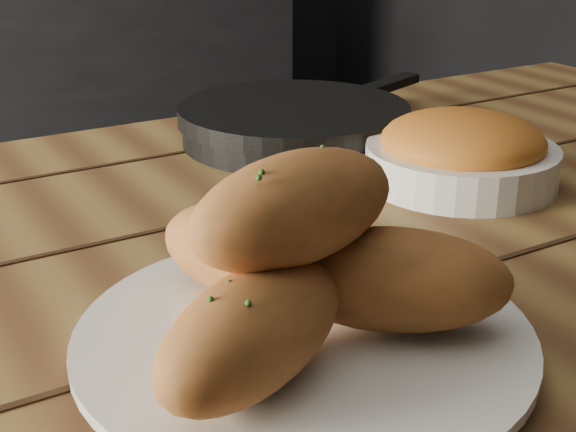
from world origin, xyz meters
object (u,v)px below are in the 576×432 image
object	(u,v)px
plate	(304,340)
bowl	(462,152)
skillet	(295,122)
table	(332,338)
bread_rolls	(300,267)

from	to	relation	value
plate	bowl	size ratio (longest dim) A/B	1.52
skillet	bowl	size ratio (longest dim) A/B	2.03
table	bread_rolls	bearing A→B (deg)	-131.12
skillet	plate	bearing A→B (deg)	-120.69
table	skillet	distance (m)	0.32
bread_rolls	skillet	size ratio (longest dim) A/B	0.69
plate	skillet	distance (m)	0.48
bread_rolls	bowl	bearing A→B (deg)	32.08
bread_rolls	bowl	xyz separation A→B (m)	(0.32, 0.20, -0.03)
bread_rolls	skillet	distance (m)	0.48
bread_rolls	bowl	size ratio (longest dim) A/B	1.39
plate	bowl	distance (m)	0.37
table	bread_rolls	world-z (taller)	bread_rolls
bread_rolls	table	bearing A→B (deg)	48.88
table	bread_rolls	distance (m)	0.25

